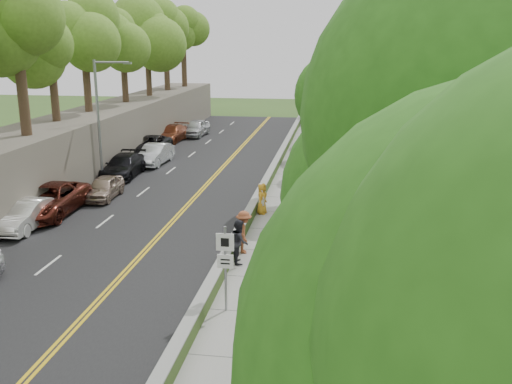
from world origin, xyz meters
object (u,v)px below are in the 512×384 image
at_px(construction_barrel, 333,151).
at_px(car_2, 49,200).
at_px(person_far, 314,147).
at_px(painter_0, 262,198).
at_px(streetlight, 101,113).
at_px(concrete_block, 284,316).
at_px(car_1, 26,215).
at_px(signpost, 225,260).

xyz_separation_m(construction_barrel, car_2, (-14.90, -18.27, 0.37)).
bearing_deg(person_far, painter_0, 69.68).
height_order(streetlight, car_2, streetlight).
xyz_separation_m(construction_barrel, concrete_block, (-1.10, -28.97, -0.01)).
height_order(concrete_block, car_1, car_1).
xyz_separation_m(streetlight, signpost, (11.51, -17.02, -2.68)).
distance_m(concrete_block, painter_0, 12.77).
bearing_deg(car_2, concrete_block, -39.28).
relative_size(car_1, painter_0, 2.55).
bearing_deg(streetlight, person_far, 37.26).
distance_m(car_1, car_2, 2.39).
relative_size(construction_barrel, concrete_block, 0.68).
bearing_deg(painter_0, construction_barrel, -1.46).
xyz_separation_m(signpost, concrete_block, (2.15, -0.98, -1.47)).
relative_size(signpost, concrete_block, 2.34).
bearing_deg(construction_barrel, signpost, -96.63).
distance_m(construction_barrel, car_1, 25.47).
xyz_separation_m(concrete_block, painter_0, (-2.45, 12.53, 0.42)).
bearing_deg(person_far, concrete_block, 78.00).
bearing_deg(signpost, construction_barrel, 83.37).
bearing_deg(signpost, concrete_block, -24.61).
bearing_deg(concrete_block, painter_0, 101.06).
xyz_separation_m(signpost, car_1, (-11.65, 7.33, -1.20)).
height_order(car_2, person_far, person_far).
xyz_separation_m(construction_barrel, car_1, (-14.90, -20.66, 0.26)).
xyz_separation_m(streetlight, painter_0, (11.21, -5.47, -3.73)).
relative_size(streetlight, car_2, 1.35).
height_order(signpost, person_far, signpost).
bearing_deg(streetlight, construction_barrel, 36.61).
bearing_deg(car_2, streetlight, 87.42).
xyz_separation_m(streetlight, car_2, (-0.14, -7.31, -3.77)).
distance_m(concrete_block, person_far, 28.09).
xyz_separation_m(painter_0, person_far, (2.05, 15.56, 0.02)).
height_order(painter_0, person_far, person_far).
bearing_deg(car_1, streetlight, 88.51).
height_order(streetlight, painter_0, streetlight).
distance_m(signpost, concrete_block, 2.79).
height_order(concrete_block, car_2, car_2).
xyz_separation_m(concrete_block, person_far, (-0.40, 28.09, 0.44)).
xyz_separation_m(signpost, car_2, (-11.65, 9.71, -1.10)).
height_order(streetlight, construction_barrel, streetlight).
relative_size(streetlight, concrete_block, 6.05).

